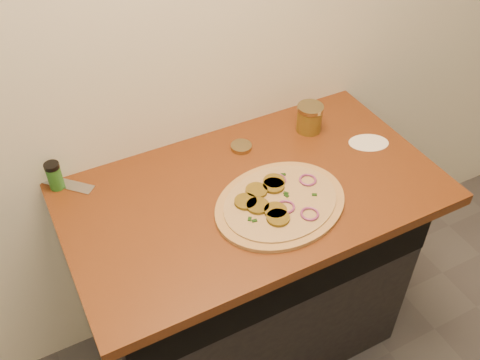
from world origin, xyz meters
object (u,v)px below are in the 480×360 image
pizza (279,203)px  salsa_jar (309,118)px  chefs_knife (40,177)px  spice_shaker (54,176)px

pizza → salsa_jar: bearing=44.5°
chefs_knife → salsa_jar: salsa_jar is taller
salsa_jar → spice_shaker: bearing=172.8°
chefs_knife → salsa_jar: (0.92, -0.18, 0.05)m
pizza → spice_shaker: spice_shaker is taller
spice_shaker → salsa_jar: bearing=-7.2°
chefs_knife → salsa_jar: 0.94m
salsa_jar → spice_shaker: 0.88m
pizza → chefs_knife: 0.78m
salsa_jar → pizza: bearing=-135.5°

